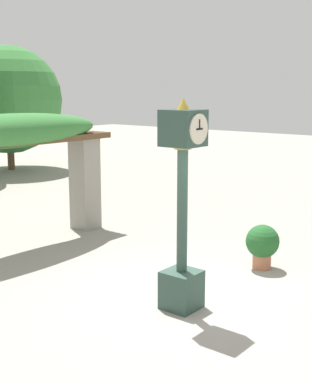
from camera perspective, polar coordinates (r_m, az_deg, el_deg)
name	(u,v)px	position (r m, az deg, el deg)	size (l,w,h in m)	color
ground_plane	(188,298)	(8.79, 3.47, -11.21)	(60.00, 60.00, 0.00)	gray
pedestal_clock	(182,210)	(7.94, 2.81, -1.96)	(0.53, 0.58, 3.19)	#2D473D
pergola	(11,148)	(11.39, -15.19, 4.60)	(5.22, 1.14, 2.82)	gray
potted_plant_near_left	(262,244)	(10.17, 11.28, -5.43)	(0.62, 0.62, 0.84)	#B26B4C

